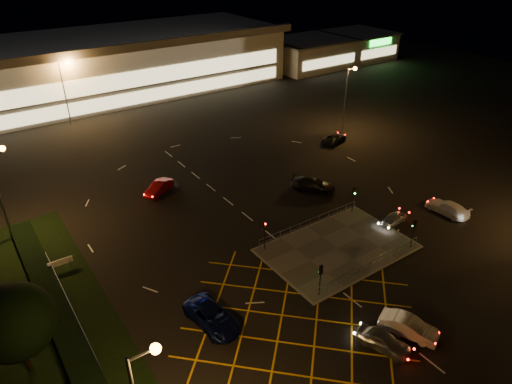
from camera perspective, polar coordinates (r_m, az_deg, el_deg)
ground at (r=46.04m, az=6.60°, el=-6.70°), size 180.00×180.00×0.00m
pedestrian_island at (r=46.00m, az=10.14°, el=-6.95°), size 14.00×9.00×0.12m
hedge at (r=42.64m, az=-24.15°, el=-12.14°), size 2.00×26.00×1.00m
supermarket at (r=95.30m, az=-19.07°, el=14.76°), size 72.00×26.50×10.50m
retail_unit_a at (r=110.75m, az=6.62°, el=16.87°), size 18.80×14.80×6.35m
retail_unit_b at (r=121.67m, az=12.63°, el=17.53°), size 14.80×14.80×6.35m
streetlight_nw at (r=49.74m, az=-29.34°, el=1.15°), size 1.78×0.56×10.03m
streetlight_ne at (r=71.67m, az=11.46°, el=12.31°), size 1.78×0.56×10.03m
streetlight_far_left at (r=79.62m, az=-22.68°, el=12.37°), size 1.78×0.56×10.03m
streetlight_far_right at (r=97.51m, az=1.06°, el=17.36°), size 1.78×0.56×10.03m
signal_sw at (r=38.97m, az=8.08°, el=-10.13°), size 0.28×0.30×3.15m
signal_se at (r=46.64m, az=19.13°, el=-4.28°), size 0.28×0.30×3.15m
signal_nw at (r=43.85m, az=1.09°, el=-4.74°), size 0.28×0.30×3.15m
signal_ne at (r=50.79m, az=12.15°, el=-0.29°), size 0.28×0.30×3.15m
tree_e at (r=35.31m, az=-28.04°, el=-14.14°), size 5.40×5.40×7.35m
car_near_silver at (r=36.92m, az=15.65°, el=-17.46°), size 2.82×4.37×1.39m
car_queue_white at (r=38.42m, az=18.55°, el=-15.66°), size 3.19×4.72×1.47m
car_left_blue at (r=37.44m, az=-5.49°, el=-15.24°), size 3.07×5.70×1.52m
car_far_dkgrey at (r=55.44m, az=7.11°, el=0.96°), size 4.97×5.46×1.53m
car_right_silver at (r=50.96m, az=16.87°, el=-3.17°), size 3.76×2.00×1.22m
car_circ_red at (r=55.64m, az=-12.06°, el=0.54°), size 4.46×3.48×1.42m
car_east_grey at (r=69.24m, az=9.77°, el=6.64°), size 5.07×3.41×1.29m
car_approach_white at (r=54.73m, az=22.81°, el=-1.80°), size 2.23×4.99×1.42m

